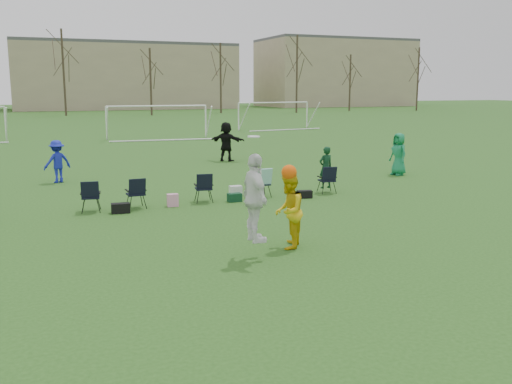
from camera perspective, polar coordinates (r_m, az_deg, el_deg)
name	(u,v)px	position (r m, az deg, el deg)	size (l,w,h in m)	color
ground	(299,274)	(11.71, 4.28, -8.14)	(260.00, 260.00, 0.00)	#254F18
fielder_blue	(57,161)	(23.90, -19.26, 2.90)	(1.09, 0.63, 1.68)	#1722AD
fielder_green_far	(399,154)	(25.29, 14.07, 3.70)	(0.89, 0.58, 1.82)	#167E4D
fielder_black	(226,142)	(29.30, -2.98, 5.06)	(1.87, 0.59, 2.01)	black
center_contest	(273,204)	(12.79, 1.68, -1.22)	(1.82, 1.67, 2.70)	white
sideline_setup	(226,185)	(19.02, -3.01, 0.65)	(8.87, 1.84, 1.65)	#0E361D
goal_mid	(157,113)	(42.93, -9.86, 7.84)	(7.40, 0.63, 2.46)	white
goal_right	(274,108)	(52.35, 1.81, 8.41)	(7.35, 1.14, 2.46)	white
tree_line	(67,77)	(79.99, -18.41, 10.84)	(110.28, 3.28, 11.40)	#382B21
building_row	(95,75)	(106.62, -15.80, 11.21)	(126.00, 16.00, 13.00)	tan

